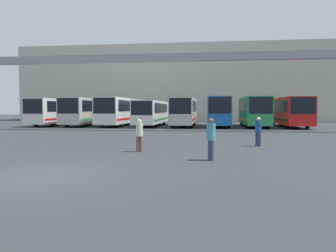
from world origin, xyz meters
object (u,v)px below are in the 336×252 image
object	(u,v)px
bus_slot_4	(184,110)
bus_slot_5	(218,110)
bus_slot_1	(86,110)
bus_slot_6	(254,110)
pedestrian_near_left	(139,134)
bus_slot_7	(289,110)
pedestrian_near_right	(258,131)
bus_slot_0	(57,110)
pedestrian_near_center	(211,138)
bus_slot_3	(152,112)
bus_slot_2	(120,110)

from	to	relation	value
bus_slot_4	bus_slot_5	xyz separation A→B (m)	(3.98, -0.32, 0.04)
bus_slot_1	bus_slot_4	world-z (taller)	bus_slot_1
bus_slot_6	pedestrian_near_left	xyz separation A→B (m)	(-8.29, -23.03, -1.08)
bus_slot_7	pedestrian_near_right	size ratio (longest dim) A/B	7.07
bus_slot_0	bus_slot_1	distance (m)	4.02
bus_slot_4	pedestrian_near_center	distance (m)	25.56
bus_slot_5	bus_slot_4	bearing A→B (deg)	175.46
bus_slot_0	pedestrian_near_left	world-z (taller)	bus_slot_0
bus_slot_1	bus_slot_0	bearing A→B (deg)	171.88
pedestrian_near_center	pedestrian_near_left	size ratio (longest dim) A/B	1.08
bus_slot_7	bus_slot_1	bearing A→B (deg)	-178.90
bus_slot_0	bus_slot_5	bearing A→B (deg)	-1.99
pedestrian_near_center	pedestrian_near_left	xyz separation A→B (m)	(-3.38, 2.20, -0.06)
bus_slot_3	pedestrian_near_left	world-z (taller)	bus_slot_3
bus_slot_1	pedestrian_near_right	distance (m)	26.53
bus_slot_4	pedestrian_near_right	bearing A→B (deg)	-74.23
bus_slot_1	bus_slot_3	size ratio (longest dim) A/B	0.88
bus_slot_5	pedestrian_near_right	size ratio (longest dim) A/B	6.34
bus_slot_4	bus_slot_7	bearing A→B (deg)	1.28
bus_slot_0	pedestrian_near_right	distance (m)	29.71
bus_slot_4	pedestrian_near_center	bearing A→B (deg)	-83.12
bus_slot_0	bus_slot_6	bearing A→B (deg)	-1.22
bus_slot_7	pedestrian_near_center	size ratio (longest dim) A/B	6.69
bus_slot_3	bus_slot_4	world-z (taller)	bus_slot_4
pedestrian_near_right	pedestrian_near_left	xyz separation A→B (m)	(-5.98, -3.15, -0.02)
bus_slot_0	pedestrian_near_right	size ratio (longest dim) A/B	7.21
bus_slot_0	bus_slot_2	world-z (taller)	bus_slot_2
bus_slot_0	pedestrian_near_left	bearing A→B (deg)	-56.45
bus_slot_0	pedestrian_near_left	distance (m)	28.26
bus_slot_6	bus_slot_4	bearing A→B (deg)	179.03
bus_slot_2	pedestrian_near_center	world-z (taller)	bus_slot_2
bus_slot_0	pedestrian_near_left	xyz separation A→B (m)	(15.61, -23.54, -1.03)
bus_slot_6	pedestrian_near_left	size ratio (longest dim) A/B	6.70
bus_slot_4	bus_slot_7	distance (m)	11.95
bus_slot_4	bus_slot_6	distance (m)	7.97
bus_slot_1	pedestrian_near_left	distance (m)	25.77
pedestrian_near_right	pedestrian_near_center	distance (m)	5.94
bus_slot_3	pedestrian_near_left	bearing A→B (deg)	-81.21
bus_slot_3	pedestrian_near_left	size ratio (longest dim) A/B	7.53
pedestrian_near_right	pedestrian_near_left	size ratio (longest dim) A/B	1.02
bus_slot_5	pedestrian_near_right	bearing A→B (deg)	-85.15
bus_slot_4	pedestrian_near_center	world-z (taller)	bus_slot_4
bus_slot_2	bus_slot_7	distance (m)	19.92
bus_slot_3	pedestrian_near_right	world-z (taller)	bus_slot_3
bus_slot_2	bus_slot_5	distance (m)	12.00
bus_slot_4	bus_slot_7	xyz separation A→B (m)	(11.95, 0.27, 0.01)
bus_slot_0	bus_slot_4	distance (m)	15.94
bus_slot_7	bus_slot_6	bearing A→B (deg)	-174.25
bus_slot_6	pedestrian_near_center	distance (m)	25.72
bus_slot_0	bus_slot_1	size ratio (longest dim) A/B	1.11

